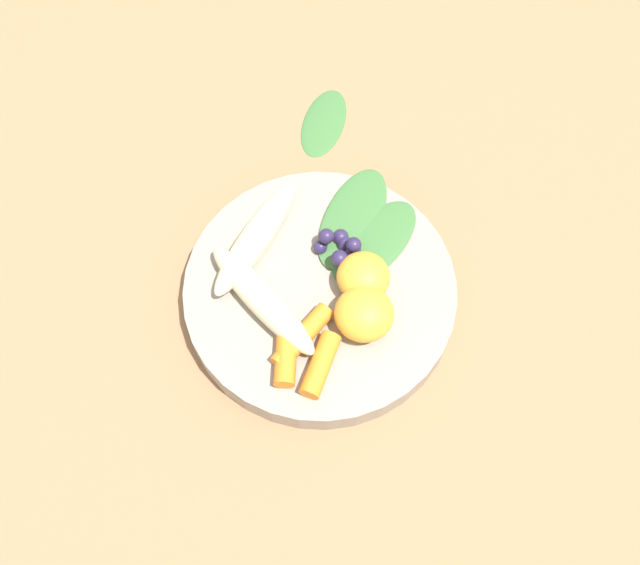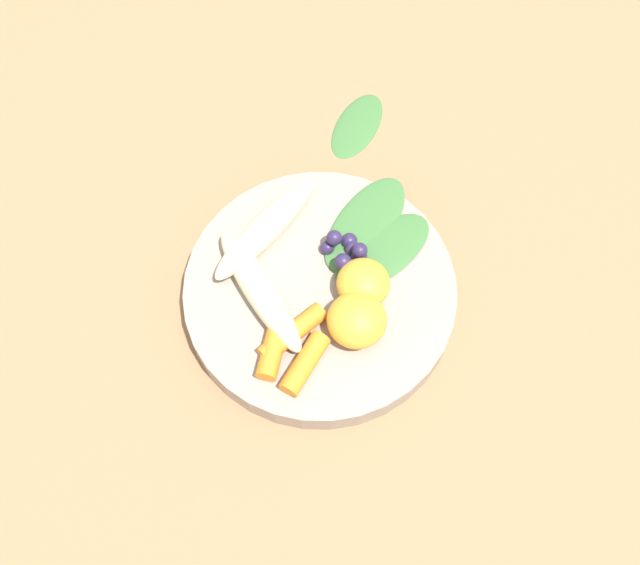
{
  "view_description": "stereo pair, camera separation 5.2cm",
  "coord_description": "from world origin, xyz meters",
  "px_view_note": "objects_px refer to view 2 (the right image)",
  "views": [
    {
      "loc": [
        -0.2,
        0.22,
        0.67
      ],
      "look_at": [
        0.0,
        0.0,
        0.04
      ],
      "focal_mm": 45.24,
      "sensor_mm": 36.0,
      "label": 1
    },
    {
      "loc": [
        -0.24,
        0.19,
        0.67
      ],
      "look_at": [
        0.0,
        0.0,
        0.04
      ],
      "focal_mm": 45.24,
      "sensor_mm": 36.0,
      "label": 2
    }
  ],
  "objects_px": {
    "banana_peeled_left": "(260,291)",
    "orange_segment_near": "(363,283)",
    "bowl": "(320,294)",
    "banana_peeled_right": "(266,228)",
    "kale_leaf_stray": "(357,125)"
  },
  "relations": [
    {
      "from": "bowl",
      "to": "kale_leaf_stray",
      "type": "height_order",
      "value": "bowl"
    },
    {
      "from": "banana_peeled_right",
      "to": "kale_leaf_stray",
      "type": "height_order",
      "value": "banana_peeled_right"
    },
    {
      "from": "orange_segment_near",
      "to": "kale_leaf_stray",
      "type": "distance_m",
      "value": 0.2
    },
    {
      "from": "orange_segment_near",
      "to": "bowl",
      "type": "bearing_deg",
      "value": 45.26
    },
    {
      "from": "banana_peeled_right",
      "to": "kale_leaf_stray",
      "type": "distance_m",
      "value": 0.17
    },
    {
      "from": "banana_peeled_left",
      "to": "banana_peeled_right",
      "type": "distance_m",
      "value": 0.06
    },
    {
      "from": "orange_segment_near",
      "to": "kale_leaf_stray",
      "type": "bearing_deg",
      "value": -38.28
    },
    {
      "from": "bowl",
      "to": "banana_peeled_left",
      "type": "relative_size",
      "value": 1.83
    },
    {
      "from": "bowl",
      "to": "orange_segment_near",
      "type": "xyz_separation_m",
      "value": [
        -0.03,
        -0.03,
        0.03
      ]
    },
    {
      "from": "banana_peeled_left",
      "to": "orange_segment_near",
      "type": "relative_size",
      "value": 2.86
    },
    {
      "from": "banana_peeled_right",
      "to": "kale_leaf_stray",
      "type": "relative_size",
      "value": 1.53
    },
    {
      "from": "bowl",
      "to": "kale_leaf_stray",
      "type": "distance_m",
      "value": 0.2
    },
    {
      "from": "banana_peeled_right",
      "to": "orange_segment_near",
      "type": "xyz_separation_m",
      "value": [
        -0.1,
        -0.03,
        0.0
      ]
    },
    {
      "from": "banana_peeled_left",
      "to": "orange_segment_near",
      "type": "xyz_separation_m",
      "value": [
        -0.05,
        -0.07,
        0.0
      ]
    },
    {
      "from": "kale_leaf_stray",
      "to": "banana_peeled_left",
      "type": "bearing_deg",
      "value": -178.22
    }
  ]
}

